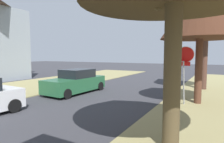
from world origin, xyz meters
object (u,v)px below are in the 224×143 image
street_tree_right_mid_b (201,11)px  parked_sedan_green (76,82)px  stop_sign_far (185,63)px  street_tree_right_far (206,4)px

street_tree_right_mid_b → parked_sedan_green: street_tree_right_mid_b is taller
street_tree_right_mid_b → stop_sign_far: bearing=-132.8°
street_tree_right_far → parked_sedan_green: 10.62m
stop_sign_far → street_tree_right_mid_b: bearing=47.2°
stop_sign_far → street_tree_right_far: street_tree_right_far is taller
street_tree_right_far → parked_sedan_green: bearing=-143.6°
street_tree_right_mid_b → parked_sedan_green: 8.47m
stop_sign_far → street_tree_right_mid_b: street_tree_right_mid_b is taller
stop_sign_far → parked_sedan_green: 7.02m
stop_sign_far → parked_sedan_green: (-6.87, -0.17, -1.42)m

